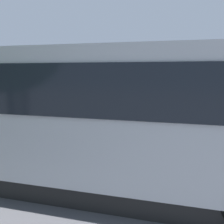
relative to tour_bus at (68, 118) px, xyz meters
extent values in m
plane|color=#4C4C51|center=(-1.00, -4.08, -1.65)|extent=(80.00, 80.00, 0.00)
cube|color=#B7BABF|center=(-0.01, 0.00, 0.20)|extent=(11.08, 2.57, 2.80)
cube|color=black|center=(0.00, -1.27, 0.76)|extent=(9.30, 0.10, 1.01)
cube|color=black|center=(-0.02, 1.27, 0.76)|extent=(9.30, 0.10, 1.01)
cube|color=red|center=(0.00, -1.26, -0.36)|extent=(9.74, 0.09, 0.28)
cube|color=black|center=(-0.01, 0.00, -1.42)|extent=(10.20, 2.37, 0.45)
cylinder|color=#473823|center=(-0.98, -3.16, -1.16)|extent=(0.14, 0.14, 0.80)
cube|color=black|center=(-0.98, -3.19, -1.60)|extent=(0.14, 0.27, 0.10)
cylinder|color=#473823|center=(-1.13, -3.13, -1.16)|extent=(0.14, 0.14, 0.80)
cube|color=black|center=(-1.14, -3.17, -1.60)|extent=(0.14, 0.27, 0.10)
cube|color=navy|center=(-1.05, -3.14, -0.43)|extent=(0.42, 0.34, 0.67)
cylinder|color=navy|center=(-0.82, -3.18, -0.41)|extent=(0.10, 0.10, 0.63)
sphere|color=tan|center=(-0.82, -3.18, -0.73)|extent=(0.10, 0.10, 0.09)
cylinder|color=navy|center=(-1.29, -3.10, -0.41)|extent=(0.10, 0.10, 0.63)
sphere|color=tan|center=(-1.29, -3.10, -0.73)|extent=(0.10, 0.10, 0.09)
sphere|color=tan|center=(-1.05, -3.14, 0.05)|extent=(0.28, 0.28, 0.24)
cylinder|color=#473823|center=(0.13, -2.72, -1.17)|extent=(0.14, 0.14, 0.78)
cube|color=black|center=(0.14, -2.76, -1.60)|extent=(0.14, 0.27, 0.10)
cylinder|color=#473823|center=(-0.03, -2.74, -1.17)|extent=(0.14, 0.14, 0.78)
cube|color=black|center=(-0.02, -2.78, -1.60)|extent=(0.14, 0.27, 0.10)
cube|color=#3F594C|center=(0.05, -2.73, -0.45)|extent=(0.42, 0.33, 0.65)
cylinder|color=#3F594C|center=(0.29, -2.70, -0.43)|extent=(0.10, 0.10, 0.62)
sphere|color=tan|center=(0.29, -2.70, -0.74)|extent=(0.10, 0.10, 0.09)
cylinder|color=#3F594C|center=(-0.19, -2.77, -0.43)|extent=(0.10, 0.10, 0.62)
sphere|color=tan|center=(-0.19, -2.77, -0.74)|extent=(0.10, 0.10, 0.09)
sphere|color=tan|center=(0.05, -2.73, 0.02)|extent=(0.27, 0.27, 0.24)
cylinder|color=black|center=(1.19, -2.88, -1.20)|extent=(0.14, 0.14, 0.73)
cube|color=black|center=(1.20, -2.92, -1.60)|extent=(0.16, 0.28, 0.10)
cylinder|color=black|center=(1.04, -2.92, -1.20)|extent=(0.14, 0.14, 0.73)
cube|color=black|center=(1.05, -2.96, -1.60)|extent=(0.16, 0.28, 0.10)
cube|color=#D8F233|center=(1.11, -2.90, -0.53)|extent=(0.43, 0.36, 0.61)
cube|color=silver|center=(1.11, -2.90, -0.53)|extent=(0.45, 0.37, 0.06)
cylinder|color=#D8F233|center=(1.35, -2.84, -0.51)|extent=(0.11, 0.11, 0.58)
sphere|color=tan|center=(1.35, -2.84, -0.80)|extent=(0.11, 0.11, 0.09)
cylinder|color=#D8F233|center=(0.88, -2.95, -0.51)|extent=(0.11, 0.11, 0.58)
sphere|color=tan|center=(0.88, -2.95, -0.80)|extent=(0.11, 0.11, 0.09)
sphere|color=tan|center=(1.11, -2.90, -0.09)|extent=(0.27, 0.27, 0.22)
torus|color=black|center=(0.69, -2.13, -1.35)|extent=(0.61, 0.21, 0.60)
cylinder|color=silver|center=(0.69, -2.13, -1.35)|extent=(0.13, 0.11, 0.12)
torus|color=black|center=(-0.75, -2.32, -1.35)|extent=(0.61, 0.21, 0.60)
cylinder|color=silver|center=(-0.75, -2.32, -1.35)|extent=(0.13, 0.13, 0.12)
cylinder|color=silver|center=(0.64, -2.13, -1.00)|extent=(0.32, 0.10, 0.67)
cube|color=orange|center=(0.05, -2.21, -1.02)|extent=(0.87, 0.39, 0.36)
cube|color=black|center=(-0.43, -2.27, -0.97)|extent=(0.54, 0.29, 0.20)
cylinder|color=silver|center=(-0.33, -2.12, -1.23)|extent=(0.46, 0.14, 0.08)
cylinder|color=black|center=(0.59, -2.14, -0.70)|extent=(0.11, 0.58, 0.04)
torus|color=black|center=(0.87, -7.00, -1.35)|extent=(0.61, 0.28, 0.60)
cylinder|color=silver|center=(0.87, -7.00, -1.35)|extent=(0.14, 0.13, 0.12)
torus|color=black|center=(1.84, -7.27, -0.31)|extent=(0.85, 0.35, 0.85)
cylinder|color=silver|center=(1.84, -7.27, -0.31)|extent=(0.15, 0.15, 0.12)
cylinder|color=silver|center=(0.66, -6.95, -1.07)|extent=(0.66, 0.23, 0.32)
cube|color=white|center=(1.08, -7.06, -0.65)|extent=(0.89, 0.49, 0.85)
cube|color=black|center=(1.37, -7.14, -0.27)|extent=(0.55, 0.35, 0.51)
cylinder|color=silver|center=(1.43, -7.30, -0.53)|extent=(0.38, 0.18, 0.38)
cylinder|color=black|center=(0.49, -6.90, -0.82)|extent=(0.19, 0.57, 0.04)
cube|color=black|center=(0.93, -7.02, -0.39)|extent=(0.56, 0.46, 0.53)
sphere|color=white|center=(0.53, -6.91, -0.56)|extent=(0.32, 0.32, 0.26)
cylinder|color=black|center=(0.78, -6.79, -0.60)|extent=(0.47, 0.21, 0.17)
cylinder|color=black|center=(1.31, -6.94, -0.49)|extent=(0.37, 0.19, 0.35)
cylinder|color=black|center=(0.69, -7.14, -0.60)|extent=(0.47, 0.21, 0.17)
cylinder|color=black|center=(1.22, -7.29, -0.49)|extent=(0.37, 0.19, 0.35)
cube|color=white|center=(-3.27, -4.63, -1.64)|extent=(0.27, 3.87, 0.01)
cube|color=white|center=(-0.37, -4.63, -1.64)|extent=(0.31, 4.93, 0.01)
cube|color=white|center=(2.52, -4.63, -1.64)|extent=(0.25, 3.52, 0.01)
camera|label=1|loc=(-2.86, 5.74, 1.11)|focal=42.82mm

